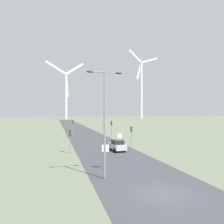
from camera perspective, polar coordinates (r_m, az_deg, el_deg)
name	(u,v)px	position (r m, az deg, el deg)	size (l,w,h in m)	color
ground_plane	(163,193)	(18.58, 13.14, -19.96)	(600.00, 600.00, 0.00)	#5B6651
road_surface	(84,134)	(64.29, -7.33, -5.70)	(10.00, 240.00, 0.01)	#38383D
streetlamp	(105,111)	(20.75, -1.95, 0.17)	(3.50, 0.32, 10.22)	gray
stop_sign_near	(105,152)	(24.56, -1.73, -10.40)	(0.81, 0.07, 2.74)	gray
stop_sign_far	(120,138)	(39.39, 2.02, -6.73)	(0.81, 0.07, 2.50)	gray
traffic_light_post_near_left	(70,136)	(34.40, -10.93, -6.27)	(0.28, 0.34, 3.54)	gray
traffic_light_post_near_right	(131,132)	(40.31, 5.08, -5.22)	(0.28, 0.34, 3.67)	gray
traffic_light_post_mid_left	(73,125)	(53.35, -10.21, -3.35)	(0.28, 0.33, 4.47)	gray
traffic_light_post_mid_right	(111,127)	(47.18, -0.15, -3.83)	(0.28, 0.34, 4.42)	gray
car_approaching	(117,145)	(36.07, 1.43, -8.69)	(2.09, 4.22, 1.83)	#B7BCC1
wind_turbine_left	(66,91)	(204.45, -11.92, 5.50)	(34.80, 13.37, 53.56)	silver
wind_turbine_center	(141,85)	(215.24, 7.65, 6.94)	(28.94, 2.77, 67.18)	silver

